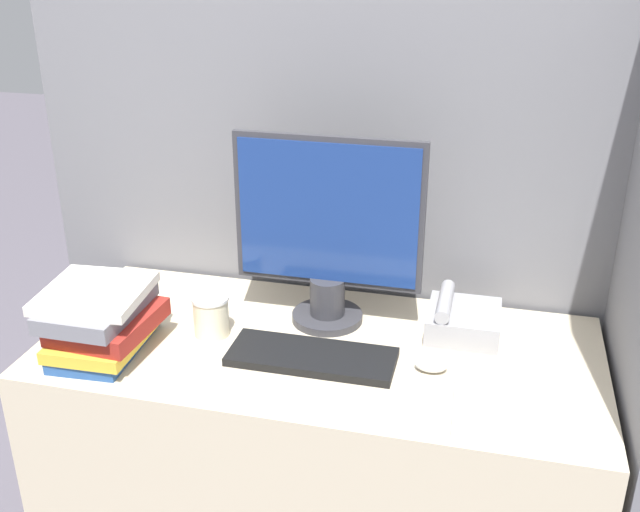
{
  "coord_description": "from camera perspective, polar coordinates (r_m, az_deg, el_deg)",
  "views": [
    {
      "loc": [
        0.38,
        -1.22,
        1.7
      ],
      "look_at": [
        -0.01,
        0.34,
        0.98
      ],
      "focal_mm": 42.0,
      "sensor_mm": 36.0,
      "label": 1
    }
  ],
  "objects": [
    {
      "name": "monitor",
      "position": [
        1.85,
        0.6,
        1.4
      ],
      "size": [
        0.47,
        0.18,
        0.49
      ],
      "color": "#333338",
      "rests_on": "desk"
    },
    {
      "name": "mouse",
      "position": [
        1.75,
        8.46,
        -8.15
      ],
      "size": [
        0.08,
        0.05,
        0.03
      ],
      "color": "silver",
      "rests_on": "desk"
    },
    {
      "name": "cubicle_panel_rear",
      "position": [
        2.08,
        2.22,
        1.04
      ],
      "size": [
        1.75,
        0.04,
        1.78
      ],
      "color": "slate",
      "rests_on": "ground_plane"
    },
    {
      "name": "coffee_cup",
      "position": [
        1.88,
        -8.3,
        -4.5
      ],
      "size": [
        0.09,
        0.09,
        0.1
      ],
      "color": "beige",
      "rests_on": "desk"
    },
    {
      "name": "paper_pile",
      "position": [
        1.66,
        13.82,
        -10.87
      ],
      "size": [
        0.22,
        0.26,
        0.02
      ],
      "color": "white",
      "rests_on": "desk"
    },
    {
      "name": "keyboard",
      "position": [
        1.77,
        -0.71,
        -7.67
      ],
      "size": [
        0.39,
        0.15,
        0.02
      ],
      "color": "black",
      "rests_on": "desk"
    },
    {
      "name": "cubicle_panel_right",
      "position": [
        1.79,
        23.06,
        -5.03
      ],
      "size": [
        0.04,
        0.68,
        1.78
      ],
      "color": "slate",
      "rests_on": "ground_plane"
    },
    {
      "name": "desk",
      "position": [
        2.06,
        -0.07,
        -15.96
      ],
      "size": [
        1.35,
        0.62,
        0.76
      ],
      "color": "beige",
      "rests_on": "ground_plane"
    },
    {
      "name": "book_stack",
      "position": [
        1.85,
        -16.24,
        -4.65
      ],
      "size": [
        0.26,
        0.29,
        0.17
      ],
      "color": "#264C8C",
      "rests_on": "desk"
    },
    {
      "name": "desk_telephone",
      "position": [
        1.9,
        10.75,
        -4.79
      ],
      "size": [
        0.18,
        0.18,
        0.1
      ],
      "color": "#99999E",
      "rests_on": "desk"
    }
  ]
}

